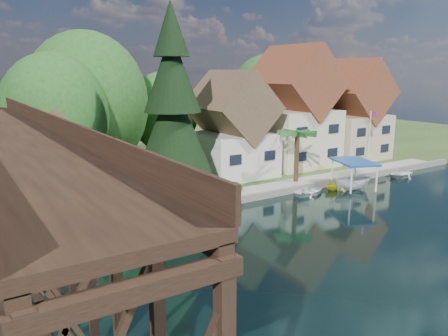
{
  "coord_description": "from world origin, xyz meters",
  "views": [
    {
      "loc": [
        -18.31,
        -22.26,
        11.3
      ],
      "look_at": [
        -0.26,
        6.0,
        3.89
      ],
      "focal_mm": 35.0,
      "sensor_mm": 36.0,
      "label": 1
    }
  ],
  "objects_px": {
    "boat_canopy": "(353,178)",
    "boat_white_b": "(403,172)",
    "flagpole": "(370,135)",
    "tugboat": "(224,205)",
    "palm_tree": "(297,135)",
    "house_center": "(293,114)",
    "house_right": "(349,116)",
    "boat_white_a": "(310,191)",
    "shed": "(58,165)",
    "trestle_bridge": "(1,178)",
    "conifer": "(173,105)",
    "house_left": "(231,131)",
    "boat_yellow": "(335,183)"
  },
  "relations": [
    {
      "from": "house_center",
      "to": "house_left",
      "type": "bearing_deg",
      "value": -176.82
    },
    {
      "from": "house_left",
      "to": "house_center",
      "type": "bearing_deg",
      "value": 3.18
    },
    {
      "from": "shed",
      "to": "conifer",
      "type": "xyz_separation_m",
      "value": [
        9.24,
        -2.68,
        4.69
      ]
    },
    {
      "from": "boat_yellow",
      "to": "house_center",
      "type": "bearing_deg",
      "value": -21.0
    },
    {
      "from": "flagpole",
      "to": "house_left",
      "type": "bearing_deg",
      "value": 153.16
    },
    {
      "from": "palm_tree",
      "to": "boat_yellow",
      "type": "relative_size",
      "value": 2.04
    },
    {
      "from": "house_center",
      "to": "tugboat",
      "type": "relative_size",
      "value": 4.26
    },
    {
      "from": "house_left",
      "to": "boat_white_a",
      "type": "relative_size",
      "value": 3.18
    },
    {
      "from": "trestle_bridge",
      "to": "house_left",
      "type": "bearing_deg",
      "value": 25.21
    },
    {
      "from": "house_center",
      "to": "flagpole",
      "type": "height_order",
      "value": "house_center"
    },
    {
      "from": "palm_tree",
      "to": "house_right",
      "type": "bearing_deg",
      "value": 23.81
    },
    {
      "from": "flagpole",
      "to": "tugboat",
      "type": "relative_size",
      "value": 2.04
    },
    {
      "from": "palm_tree",
      "to": "tugboat",
      "type": "relative_size",
      "value": 1.67
    },
    {
      "from": "house_right",
      "to": "boat_white_b",
      "type": "relative_size",
      "value": 3.04
    },
    {
      "from": "boat_white_a",
      "to": "boat_canopy",
      "type": "height_order",
      "value": "boat_canopy"
    },
    {
      "from": "boat_canopy",
      "to": "boat_white_b",
      "type": "height_order",
      "value": "boat_canopy"
    },
    {
      "from": "house_right",
      "to": "boat_yellow",
      "type": "bearing_deg",
      "value": -142.04
    },
    {
      "from": "tugboat",
      "to": "house_center",
      "type": "bearing_deg",
      "value": 31.92
    },
    {
      "from": "flagpole",
      "to": "boat_white_a",
      "type": "distance_m",
      "value": 11.87
    },
    {
      "from": "house_right",
      "to": "palm_tree",
      "type": "relative_size",
      "value": 2.29
    },
    {
      "from": "boat_white_b",
      "to": "palm_tree",
      "type": "bearing_deg",
      "value": 66.34
    },
    {
      "from": "palm_tree",
      "to": "boat_white_b",
      "type": "xyz_separation_m",
      "value": [
        13.14,
        -2.97,
        -4.82
      ]
    },
    {
      "from": "palm_tree",
      "to": "boat_white_a",
      "type": "height_order",
      "value": "palm_tree"
    },
    {
      "from": "house_right",
      "to": "boat_white_a",
      "type": "bearing_deg",
      "value": -148.71
    },
    {
      "from": "house_center",
      "to": "boat_canopy",
      "type": "xyz_separation_m",
      "value": [
        -1.59,
        -10.88,
        -5.16
      ]
    },
    {
      "from": "house_center",
      "to": "tugboat",
      "type": "height_order",
      "value": "house_center"
    },
    {
      "from": "conifer",
      "to": "palm_tree",
      "type": "height_order",
      "value": "conifer"
    },
    {
      "from": "house_left",
      "to": "trestle_bridge",
      "type": "bearing_deg",
      "value": -154.79
    },
    {
      "from": "trestle_bridge",
      "to": "house_left",
      "type": "relative_size",
      "value": 4.01
    },
    {
      "from": "boat_white_b",
      "to": "tugboat",
      "type": "bearing_deg",
      "value": 79.2
    },
    {
      "from": "boat_white_b",
      "to": "house_right",
      "type": "bearing_deg",
      "value": -18.41
    },
    {
      "from": "shed",
      "to": "palm_tree",
      "type": "distance_m",
      "value": 22.21
    },
    {
      "from": "trestle_bridge",
      "to": "tugboat",
      "type": "height_order",
      "value": "trestle_bridge"
    },
    {
      "from": "shed",
      "to": "conifer",
      "type": "distance_m",
      "value": 10.7
    },
    {
      "from": "tugboat",
      "to": "conifer",
      "type": "bearing_deg",
      "value": 110.43
    },
    {
      "from": "flagpole",
      "to": "tugboat",
      "type": "distance_m",
      "value": 21.05
    },
    {
      "from": "house_center",
      "to": "house_right",
      "type": "bearing_deg",
      "value": -3.18
    },
    {
      "from": "tugboat",
      "to": "boat_white_b",
      "type": "height_order",
      "value": "tugboat"
    },
    {
      "from": "house_right",
      "to": "shed",
      "type": "bearing_deg",
      "value": -177.61
    },
    {
      "from": "conifer",
      "to": "flagpole",
      "type": "xyz_separation_m",
      "value": [
        22.47,
        -2.75,
        -3.94
      ]
    },
    {
      "from": "palm_tree",
      "to": "boat_white_a",
      "type": "xyz_separation_m",
      "value": [
        -0.78,
        -2.87,
        -4.89
      ]
    },
    {
      "from": "palm_tree",
      "to": "tugboat",
      "type": "distance_m",
      "value": 11.83
    },
    {
      "from": "trestle_bridge",
      "to": "conifer",
      "type": "bearing_deg",
      "value": 25.02
    },
    {
      "from": "palm_tree",
      "to": "tugboat",
      "type": "height_order",
      "value": "palm_tree"
    },
    {
      "from": "boat_white_a",
      "to": "boat_canopy",
      "type": "bearing_deg",
      "value": -107.48
    },
    {
      "from": "tugboat",
      "to": "boat_white_a",
      "type": "height_order",
      "value": "tugboat"
    },
    {
      "from": "boat_white_a",
      "to": "house_center",
      "type": "bearing_deg",
      "value": -35.41
    },
    {
      "from": "conifer",
      "to": "boat_canopy",
      "type": "relative_size",
      "value": 3.1
    },
    {
      "from": "house_left",
      "to": "palm_tree",
      "type": "xyz_separation_m",
      "value": [
        3.63,
        -6.34,
        0.11
      ]
    },
    {
      "from": "shed",
      "to": "trestle_bridge",
      "type": "bearing_deg",
      "value": -118.19
    }
  ]
}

